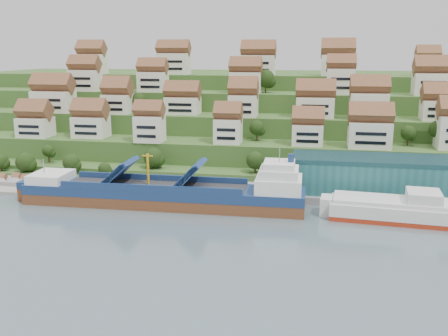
# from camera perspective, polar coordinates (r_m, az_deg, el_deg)

# --- Properties ---
(ground) EXTENTS (300.00, 300.00, 0.00)m
(ground) POSITION_cam_1_polar(r_m,az_deg,el_deg) (132.63, -2.14, -4.68)
(ground) COLOR slate
(ground) RESTS_ON ground
(quay) EXTENTS (180.00, 14.00, 2.20)m
(quay) POSITION_cam_1_polar(r_m,az_deg,el_deg) (143.93, 6.97, -2.87)
(quay) COLOR gray
(quay) RESTS_ON ground
(pebble_beach) EXTENTS (45.00, 20.00, 1.00)m
(pebble_beach) POSITION_cam_1_polar(r_m,az_deg,el_deg) (165.01, -21.26, -1.83)
(pebble_beach) COLOR gray
(pebble_beach) RESTS_ON ground
(hillside) EXTENTS (260.00, 128.00, 31.00)m
(hillside) POSITION_cam_1_polar(r_m,az_deg,el_deg) (230.39, 3.45, 5.66)
(hillside) COLOR #2D4C1E
(hillside) RESTS_ON ground
(hillside_village) EXTENTS (155.65, 65.22, 28.93)m
(hillside_village) POSITION_cam_1_polar(r_m,az_deg,el_deg) (187.12, 1.81, 8.22)
(hillside_village) COLOR silver
(hillside_village) RESTS_ON ground
(hillside_trees) EXTENTS (143.61, 62.62, 31.02)m
(hillside_trees) POSITION_cam_1_polar(r_m,az_deg,el_deg) (172.22, -0.69, 5.10)
(hillside_trees) COLOR #223A13
(hillside_trees) RESTS_ON ground
(warehouse) EXTENTS (60.00, 15.00, 10.00)m
(warehouse) POSITION_cam_1_polar(r_m,az_deg,el_deg) (146.16, 19.71, -0.84)
(warehouse) COLOR #256467
(warehouse) RESTS_ON quay
(flagpole) EXTENTS (1.28, 0.16, 8.00)m
(flagpole) POSITION_cam_1_polar(r_m,az_deg,el_deg) (137.73, 6.12, -1.09)
(flagpole) COLOR gray
(flagpole) RESTS_ON quay
(beach_huts) EXTENTS (14.40, 3.70, 2.20)m
(beach_huts) POSITION_cam_1_polar(r_m,az_deg,el_deg) (164.66, -22.12, -1.36)
(beach_huts) COLOR white
(beach_huts) RESTS_ON pebble_beach
(cargo_ship) EXTENTS (76.01, 12.92, 16.79)m
(cargo_ship) POSITION_cam_1_polar(r_m,az_deg,el_deg) (134.93, -6.16, -3.01)
(cargo_ship) COLOR brown
(cargo_ship) RESTS_ON ground
(second_ship) EXTENTS (30.10, 13.29, 8.49)m
(second_ship) POSITION_cam_1_polar(r_m,az_deg,el_deg) (130.34, 18.79, -4.54)
(second_ship) COLOR #9B2710
(second_ship) RESTS_ON ground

